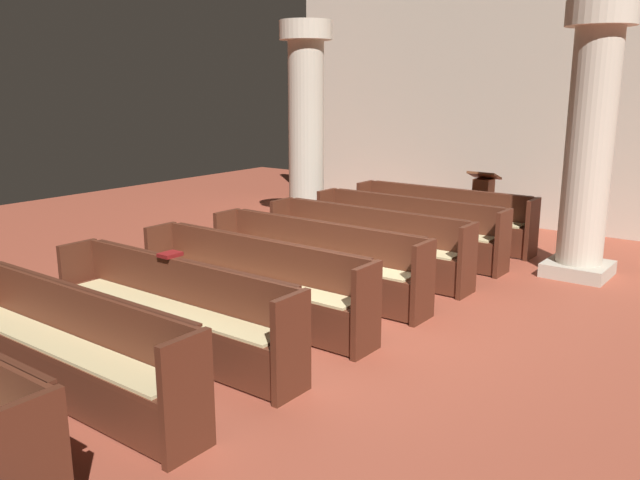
% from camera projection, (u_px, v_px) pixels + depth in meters
% --- Properties ---
extents(ground_plane, '(19.20, 19.20, 0.00)m').
position_uv_depth(ground_plane, '(328.00, 321.00, 7.00)').
color(ground_plane, '#9E4733').
extents(back_wall, '(10.00, 0.16, 4.50)m').
position_uv_depth(back_wall, '(539.00, 98.00, 11.20)').
color(back_wall, beige).
rests_on(back_wall, ground).
extents(pew_row_0, '(2.95, 0.47, 0.87)m').
position_uv_depth(pew_row_0, '(442.00, 215.00, 10.31)').
color(pew_row_0, '#562819').
rests_on(pew_row_0, ground).
extents(pew_row_1, '(2.95, 0.46, 0.87)m').
position_uv_depth(pew_row_1, '(408.00, 227.00, 9.46)').
color(pew_row_1, '#562819').
rests_on(pew_row_1, ground).
extents(pew_row_2, '(2.95, 0.47, 0.87)m').
position_uv_depth(pew_row_2, '(366.00, 241.00, 8.61)').
color(pew_row_2, '#562819').
rests_on(pew_row_2, ground).
extents(pew_row_3, '(2.95, 0.46, 0.87)m').
position_uv_depth(pew_row_3, '(316.00, 258.00, 7.76)').
color(pew_row_3, '#562819').
rests_on(pew_row_3, ground).
extents(pew_row_4, '(2.95, 0.46, 0.87)m').
position_uv_depth(pew_row_4, '(253.00, 279.00, 6.91)').
color(pew_row_4, '#562819').
rests_on(pew_row_4, ground).
extents(pew_row_5, '(2.95, 0.47, 0.87)m').
position_uv_depth(pew_row_5, '(172.00, 307.00, 6.06)').
color(pew_row_5, '#562819').
rests_on(pew_row_5, ground).
extents(pew_row_6, '(2.95, 0.46, 0.87)m').
position_uv_depth(pew_row_6, '(66.00, 343.00, 5.21)').
color(pew_row_6, '#562819').
rests_on(pew_row_6, ground).
extents(pillar_aisle_side, '(0.85, 0.85, 3.47)m').
position_uv_depth(pillar_aisle_side, '(590.00, 139.00, 8.28)').
color(pillar_aisle_side, '#B6AD9A').
rests_on(pillar_aisle_side, ground).
extents(pillar_far_side, '(0.85, 0.85, 3.47)m').
position_uv_depth(pillar_far_side, '(306.00, 126.00, 10.78)').
color(pillar_far_side, '#B6AD9A').
rests_on(pillar_far_side, ground).
extents(lectern, '(0.48, 0.45, 1.08)m').
position_uv_depth(lectern, '(482.00, 208.00, 10.93)').
color(lectern, brown).
rests_on(lectern, ground).
extents(hymn_book, '(0.16, 0.20, 0.04)m').
position_uv_depth(hymn_book, '(170.00, 255.00, 6.24)').
color(hymn_book, maroon).
rests_on(hymn_book, pew_row_5).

